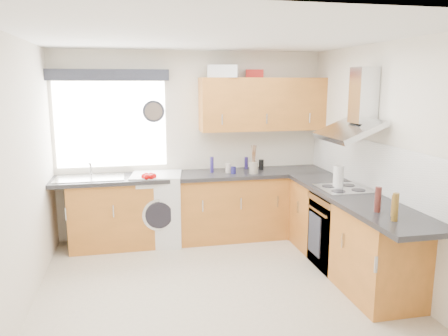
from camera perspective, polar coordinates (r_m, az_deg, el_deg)
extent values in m
plane|color=beige|center=(4.63, -0.85, -15.63)|extent=(3.60, 3.60, 0.00)
cube|color=white|center=(4.16, -0.95, 16.82)|extent=(3.60, 3.60, 0.02)
cube|color=silver|center=(5.98, -4.26, 3.03)|extent=(3.60, 0.02, 2.50)
cube|color=silver|center=(2.54, 7.10, -8.14)|extent=(3.60, 0.02, 2.50)
cube|color=silver|center=(4.26, -25.36, -1.27)|extent=(0.02, 3.60, 2.50)
cube|color=silver|center=(4.90, 20.24, 0.59)|extent=(0.02, 3.60, 2.50)
cube|color=silver|center=(5.88, -14.52, 5.52)|extent=(1.40, 0.02, 1.10)
cube|color=#24262F|center=(5.77, -14.87, 11.67)|extent=(1.50, 0.18, 0.14)
cube|color=white|center=(5.15, 18.33, 0.41)|extent=(0.01, 3.00, 0.54)
cube|color=#A15E22|center=(5.85, -4.73, -5.37)|extent=(3.00, 0.58, 0.86)
cube|color=#A15E22|center=(6.24, 10.05, -4.46)|extent=(0.60, 0.60, 0.86)
cube|color=#A15E22|center=(5.08, 15.92, -8.35)|extent=(0.58, 2.10, 0.86)
cube|color=black|center=(5.75, -3.80, -0.99)|extent=(3.60, 0.62, 0.05)
cube|color=black|center=(4.82, 16.93, -3.81)|extent=(0.62, 2.42, 0.05)
cube|color=black|center=(5.20, 15.04, -7.90)|extent=(0.56, 0.58, 0.85)
cube|color=silver|center=(5.07, 15.32, -2.63)|extent=(0.52, 0.52, 0.01)
cube|color=#A15E22|center=(5.96, 5.08, 8.30)|extent=(1.70, 0.35, 0.70)
cube|color=silver|center=(5.82, -8.69, -5.23)|extent=(0.71, 0.69, 0.93)
cylinder|color=#24262F|center=(5.84, -9.18, 7.30)|extent=(0.29, 0.04, 0.29)
cube|color=silver|center=(5.78, -0.11, 12.52)|extent=(0.44, 0.37, 0.16)
cube|color=#A81F1A|center=(6.02, 3.99, 12.19)|extent=(0.27, 0.24, 0.11)
cylinder|color=gray|center=(5.74, 3.89, 0.04)|extent=(0.11, 0.11, 0.15)
cylinder|color=silver|center=(5.10, 14.72, -1.12)|extent=(0.13, 0.13, 0.26)
cylinder|color=navy|center=(5.72, 1.23, -0.29)|extent=(0.07, 0.07, 0.09)
cylinder|color=navy|center=(5.80, -1.59, 0.45)|extent=(0.05, 0.05, 0.21)
cylinder|color=#30231A|center=(6.08, 4.06, 0.40)|extent=(0.07, 0.07, 0.10)
cylinder|color=navy|center=(6.06, 2.92, 0.67)|extent=(0.05, 0.05, 0.16)
cylinder|color=black|center=(6.02, 4.89, 0.45)|extent=(0.07, 0.07, 0.14)
cylinder|color=#BEB1A2|center=(5.78, 0.55, 0.00)|extent=(0.07, 0.07, 0.13)
cylinder|color=#50201C|center=(4.26, 19.46, -3.90)|extent=(0.06, 0.06, 0.24)
cylinder|color=brown|center=(4.18, 21.34, -4.64)|extent=(0.05, 0.05, 0.19)
cylinder|color=brown|center=(4.04, 21.46, -4.77)|extent=(0.06, 0.06, 0.25)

